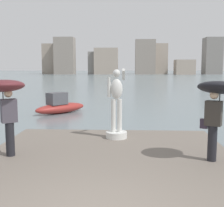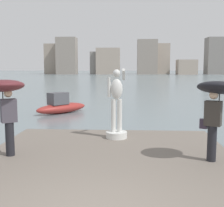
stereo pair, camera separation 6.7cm
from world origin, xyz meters
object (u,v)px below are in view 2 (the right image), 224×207
Objects in this scene: onlooker_right at (218,97)px; boat_near at (61,106)px; onlooker_left at (4,94)px; statue_white_figure at (117,112)px.

boat_near is (-6.07, 9.87, -1.55)m from onlooker_right.
onlooker_right is 11.69m from boat_near.
boat_near is at bearing 94.68° from onlooker_left.
onlooker_right is at bearing -58.41° from boat_near.
onlooker_left is (-2.77, -2.11, 0.76)m from statue_white_figure.
onlooker_left reaches higher than boat_near.
statue_white_figure is at bearing -64.88° from boat_near.
statue_white_figure is 8.44m from boat_near.
onlooker_right reaches higher than boat_near.
onlooker_right is 0.64× the size of boat_near.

